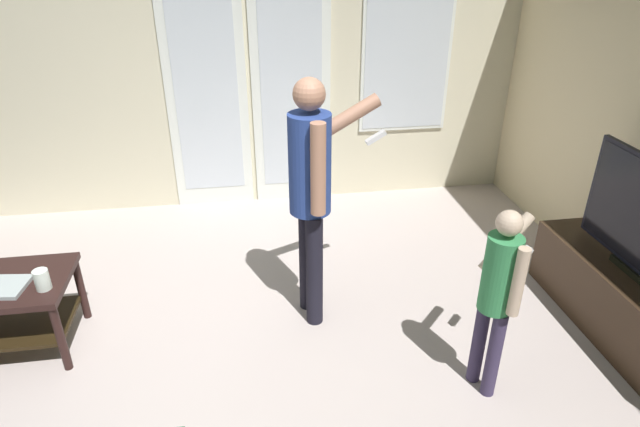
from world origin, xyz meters
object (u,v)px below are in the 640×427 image
(person_adult, at_px, (312,184))
(person_child, at_px, (499,288))
(tv_stand, at_px, (625,306))
(cup_by_laptop, at_px, (42,280))

(person_adult, height_order, person_child, person_adult)
(tv_stand, xyz_separation_m, cup_by_laptop, (-3.52, 0.36, 0.33))
(tv_stand, distance_m, person_adult, 2.13)
(tv_stand, distance_m, person_child, 1.18)
(tv_stand, bearing_deg, person_child, -165.21)
(person_adult, bearing_deg, tv_stand, -15.49)
(cup_by_laptop, bearing_deg, person_adult, 6.18)
(person_child, relative_size, cup_by_laptop, 9.09)
(tv_stand, bearing_deg, person_adult, 164.51)
(person_adult, bearing_deg, person_child, -43.25)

